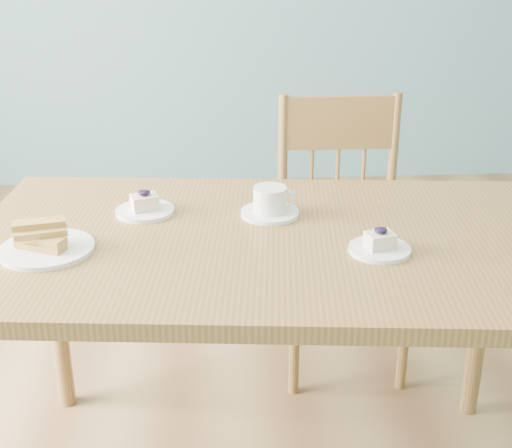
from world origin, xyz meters
name	(u,v)px	position (x,y,z in m)	size (l,w,h in m)	color
dining_table	(266,265)	(0.07, -0.14, 0.71)	(1.56, 0.99, 0.79)	brown
dining_chair	(342,235)	(0.39, 0.52, 0.49)	(0.44, 0.42, 0.97)	brown
cheesecake_plate_near	(380,245)	(0.33, -0.25, 0.81)	(0.15, 0.15, 0.06)	white
cheesecake_plate_far	(145,207)	(-0.24, 0.03, 0.81)	(0.16, 0.16, 0.07)	white
coffee_cup	(270,203)	(0.09, 0.00, 0.83)	(0.16, 0.16, 0.08)	white
biscotti_plate	(46,243)	(-0.46, -0.19, 0.82)	(0.22, 0.22, 0.07)	white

